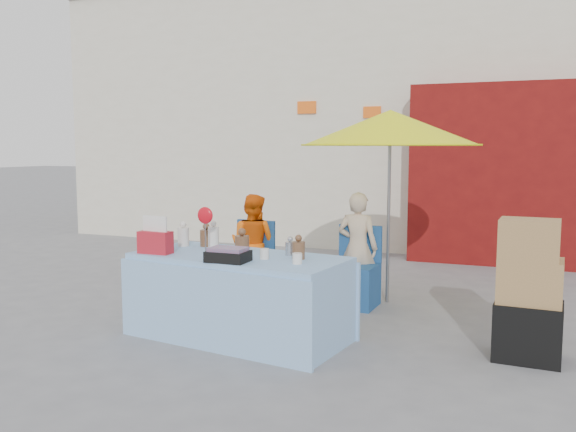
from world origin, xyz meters
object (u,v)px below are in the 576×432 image
at_px(market_table, 238,295).
at_px(umbrella, 390,129).
at_px(vendor_beige, 358,248).
at_px(chair_left, 248,274).
at_px(vendor_orange, 253,244).
at_px(chair_right, 354,282).
at_px(box_stack, 529,296).

bearing_deg(market_table, umbrella, 69.19).
relative_size(market_table, vendor_beige, 1.69).
height_order(chair_left, vendor_orange, vendor_orange).
relative_size(market_table, chair_right, 2.42).
bearing_deg(umbrella, vendor_beige, -153.43).
relative_size(vendor_beige, box_stack, 1.07).
distance_m(vendor_beige, box_stack, 2.13).
bearing_deg(umbrella, market_table, -119.47).
height_order(market_table, chair_right, market_table).
bearing_deg(chair_right, market_table, -112.21).
relative_size(market_table, vendor_orange, 1.77).
distance_m(chair_left, umbrella, 2.27).
bearing_deg(chair_left, market_table, -65.28).
relative_size(vendor_beige, umbrella, 0.58).
height_order(chair_right, vendor_beige, vendor_beige).
bearing_deg(chair_left, umbrella, 13.30).
bearing_deg(chair_right, box_stack, -29.95).
bearing_deg(box_stack, vendor_orange, 157.23).
xyz_separation_m(chair_left, chair_right, (1.25, 0.00, 0.00)).
bearing_deg(vendor_beige, chair_right, 93.25).
bearing_deg(chair_right, vendor_orange, 176.78).
relative_size(vendor_orange, umbrella, 0.55).
height_order(chair_left, vendor_beige, vendor_beige).
distance_m(market_table, box_stack, 2.43).
bearing_deg(vendor_beige, umbrella, -150.53).
xyz_separation_m(vendor_beige, box_stack, (1.73, -1.25, -0.09)).
distance_m(chair_right, umbrella, 1.69).
distance_m(umbrella, box_stack, 2.42).
height_order(vendor_beige, umbrella, umbrella).
xyz_separation_m(chair_right, umbrella, (0.30, 0.28, 1.64)).
height_order(market_table, chair_left, market_table).
xyz_separation_m(market_table, vendor_beige, (0.67, 1.57, 0.23)).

